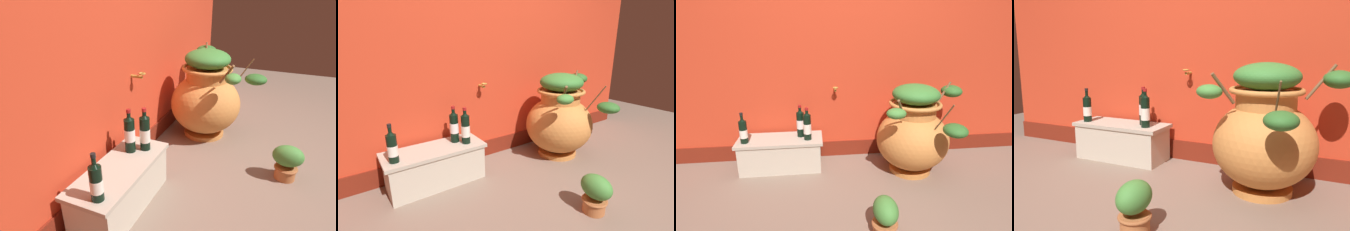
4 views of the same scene
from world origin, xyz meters
The scene contains 8 objects.
ground_plane centered at (0.00, 0.00, 0.00)m, with size 7.00×7.00×0.00m, color #7A6656.
back_wall centered at (0.00, 1.20, 1.29)m, with size 4.40×0.33×2.60m.
terracotta_urn centered at (0.65, 0.68, 0.42)m, with size 0.90×0.91×0.90m.
stone_ledge centered at (-0.67, 0.88, 0.18)m, with size 0.85×0.35×0.33m.
wine_bottle_left centered at (-1.00, 0.82, 0.46)m, with size 0.08×0.08×0.31m.
wine_bottle_middle centered at (-0.46, 0.92, 0.48)m, with size 0.08×0.08×0.33m.
wine_bottle_right centered at (-0.39, 0.83, 0.48)m, with size 0.08×0.08×0.33m.
potted_shrub centered at (0.14, -0.16, 0.16)m, with size 0.19×0.24×0.30m.
Camera 1 is at (-2.07, -0.09, 1.46)m, focal length 31.36 mm.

